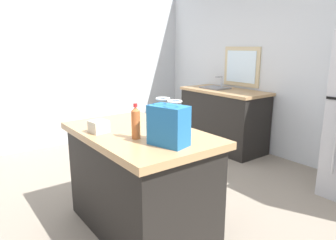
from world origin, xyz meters
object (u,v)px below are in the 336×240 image
at_px(shopping_bag, 169,125).
at_px(bottle, 136,123).
at_px(small_box, 99,127).
at_px(kitchen_island, 140,180).

xyz_separation_m(shopping_bag, bottle, (-0.27, -0.10, -0.02)).
distance_m(shopping_bag, small_box, 0.65).
distance_m(shopping_bag, bottle, 0.29).
bearing_deg(shopping_bag, kitchen_island, 177.17).
height_order(kitchen_island, shopping_bag, shopping_bag).
height_order(shopping_bag, small_box, shopping_bag).
bearing_deg(small_box, bottle, 25.42).
height_order(kitchen_island, bottle, bottle).
height_order(small_box, bottle, bottle).
relative_size(kitchen_island, bottle, 5.09).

